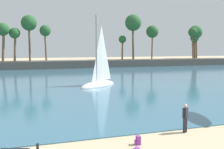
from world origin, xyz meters
The scene contains 5 objects.
sea centered at (0.00, 54.07, 0.03)m, with size 220.00×93.25×0.06m, color #386B84.
palm_headland centered at (0.77, 60.74, 3.85)m, with size 108.46×6.13×13.35m.
person_at_waterline centered at (4.80, 6.94, 0.89)m, with size 0.48×0.35×1.67m.
backpack_by_trailer centered at (1.38, 5.98, 0.21)m, with size 0.30×0.32×0.44m.
sailboat_mid_bay centered at (5.79, 27.47, 0.92)m, with size 6.41×5.54×9.51m.
Camera 1 is at (-4.49, -6.75, 4.89)m, focal length 45.51 mm.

